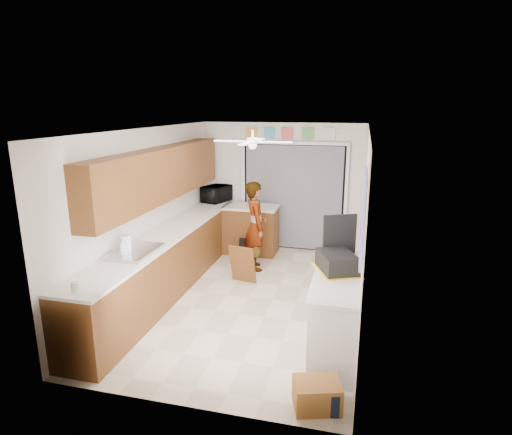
# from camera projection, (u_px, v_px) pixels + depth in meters

# --- Properties ---
(floor) EXTENTS (5.00, 5.00, 0.00)m
(floor) POSITION_uv_depth(u_px,v_px,m) (250.00, 297.00, 6.48)
(floor) COLOR beige
(floor) RESTS_ON ground
(ceiling) EXTENTS (5.00, 5.00, 0.00)m
(ceiling) POSITION_uv_depth(u_px,v_px,m) (249.00, 129.00, 5.85)
(ceiling) COLOR white
(ceiling) RESTS_ON ground
(wall_back) EXTENTS (3.20, 0.00, 3.20)m
(wall_back) POSITION_uv_depth(u_px,v_px,m) (281.00, 187.00, 8.51)
(wall_back) COLOR white
(wall_back) RESTS_ON ground
(wall_front) EXTENTS (3.20, 0.00, 3.20)m
(wall_front) POSITION_uv_depth(u_px,v_px,m) (178.00, 287.00, 3.82)
(wall_front) COLOR white
(wall_front) RESTS_ON ground
(wall_left) EXTENTS (0.00, 5.00, 5.00)m
(wall_left) POSITION_uv_depth(u_px,v_px,m) (148.00, 211.00, 6.54)
(wall_left) COLOR white
(wall_left) RESTS_ON ground
(wall_right) EXTENTS (0.00, 5.00, 5.00)m
(wall_right) POSITION_uv_depth(u_px,v_px,m) (363.00, 225.00, 5.79)
(wall_right) COLOR white
(wall_right) RESTS_ON ground
(left_base_cabinets) EXTENTS (0.60, 4.80, 0.90)m
(left_base_cabinets) POSITION_uv_depth(u_px,v_px,m) (169.00, 262.00, 6.67)
(left_base_cabinets) COLOR brown
(left_base_cabinets) RESTS_ON floor
(left_countertop) EXTENTS (0.62, 4.80, 0.04)m
(left_countertop) POSITION_uv_depth(u_px,v_px,m) (168.00, 233.00, 6.55)
(left_countertop) COLOR white
(left_countertop) RESTS_ON left_base_cabinets
(upper_cabinets) EXTENTS (0.32, 4.00, 0.80)m
(upper_cabinets) POSITION_uv_depth(u_px,v_px,m) (162.00, 174.00, 6.55)
(upper_cabinets) COLOR brown
(upper_cabinets) RESTS_ON wall_left
(sink_basin) EXTENTS (0.50, 0.76, 0.06)m
(sink_basin) POSITION_uv_depth(u_px,v_px,m) (135.00, 252.00, 5.60)
(sink_basin) COLOR silver
(sink_basin) RESTS_ON left_countertop
(faucet) EXTENTS (0.03, 0.03, 0.22)m
(faucet) POSITION_uv_depth(u_px,v_px,m) (121.00, 244.00, 5.62)
(faucet) COLOR silver
(faucet) RESTS_ON left_countertop
(peninsula_base) EXTENTS (1.00, 0.60, 0.90)m
(peninsula_base) POSITION_uv_depth(u_px,v_px,m) (251.00, 230.00, 8.36)
(peninsula_base) COLOR brown
(peninsula_base) RESTS_ON floor
(peninsula_top) EXTENTS (1.04, 0.64, 0.04)m
(peninsula_top) POSITION_uv_depth(u_px,v_px,m) (251.00, 207.00, 8.24)
(peninsula_top) COLOR white
(peninsula_top) RESTS_ON peninsula_base
(back_opening_recess) EXTENTS (2.00, 0.06, 2.10)m
(back_opening_recess) POSITION_uv_depth(u_px,v_px,m) (293.00, 197.00, 8.47)
(back_opening_recess) COLOR black
(back_opening_recess) RESTS_ON wall_back
(curtain_panel) EXTENTS (1.90, 0.03, 2.05)m
(curtain_panel) POSITION_uv_depth(u_px,v_px,m) (293.00, 198.00, 8.44)
(curtain_panel) COLOR gray
(curtain_panel) RESTS_ON wall_back
(door_trim_left) EXTENTS (0.06, 0.04, 2.10)m
(door_trim_left) POSITION_uv_depth(u_px,v_px,m) (244.00, 195.00, 8.68)
(door_trim_left) COLOR white
(door_trim_left) RESTS_ON wall_back
(door_trim_right) EXTENTS (0.06, 0.04, 2.10)m
(door_trim_right) POSITION_uv_depth(u_px,v_px,m) (346.00, 200.00, 8.21)
(door_trim_right) COLOR white
(door_trim_right) RESTS_ON wall_back
(door_trim_head) EXTENTS (2.10, 0.04, 0.06)m
(door_trim_head) POSITION_uv_depth(u_px,v_px,m) (294.00, 143.00, 8.17)
(door_trim_head) COLOR white
(door_trim_head) RESTS_ON wall_back
(header_frame_0) EXTENTS (0.22, 0.02, 0.22)m
(header_frame_0) POSITION_uv_depth(u_px,v_px,m) (252.00, 133.00, 8.35)
(header_frame_0) COLOR #E5AA4C
(header_frame_0) RESTS_ON wall_back
(header_frame_1) EXTENTS (0.22, 0.02, 0.22)m
(header_frame_1) POSITION_uv_depth(u_px,v_px,m) (269.00, 133.00, 8.27)
(header_frame_1) COLOR #48AAC0
(header_frame_1) RESTS_ON wall_back
(header_frame_2) EXTENTS (0.22, 0.02, 0.22)m
(header_frame_2) POSITION_uv_depth(u_px,v_px,m) (287.00, 133.00, 8.19)
(header_frame_2) COLOR #D45B4F
(header_frame_2) RESTS_ON wall_back
(header_frame_3) EXTENTS (0.22, 0.02, 0.22)m
(header_frame_3) POSITION_uv_depth(u_px,v_px,m) (308.00, 134.00, 8.10)
(header_frame_3) COLOR #61A45D
(header_frame_3) RESTS_ON wall_back
(header_frame_4) EXTENTS (0.22, 0.02, 0.22)m
(header_frame_4) POSITION_uv_depth(u_px,v_px,m) (329.00, 134.00, 8.00)
(header_frame_4) COLOR silver
(header_frame_4) RESTS_ON wall_back
(route66_sign) EXTENTS (0.22, 0.02, 0.26)m
(route66_sign) POSITION_uv_depth(u_px,v_px,m) (235.00, 132.00, 8.44)
(route66_sign) COLOR silver
(route66_sign) RESTS_ON wall_back
(right_counter_base) EXTENTS (0.50, 1.40, 0.90)m
(right_counter_base) POSITION_uv_depth(u_px,v_px,m) (336.00, 318.00, 4.92)
(right_counter_base) COLOR white
(right_counter_base) RESTS_ON floor
(right_counter_top) EXTENTS (0.54, 1.44, 0.04)m
(right_counter_top) POSITION_uv_depth(u_px,v_px,m) (337.00, 280.00, 4.81)
(right_counter_top) COLOR white
(right_counter_top) RESTS_ON right_counter_base
(abstract_painting) EXTENTS (0.03, 1.15, 0.95)m
(abstract_painting) POSITION_uv_depth(u_px,v_px,m) (363.00, 214.00, 4.75)
(abstract_painting) COLOR #F75BDC
(abstract_painting) RESTS_ON wall_right
(ceiling_fan) EXTENTS (1.14, 1.14, 0.24)m
(ceiling_fan) POSITION_uv_depth(u_px,v_px,m) (253.00, 142.00, 6.08)
(ceiling_fan) COLOR white
(ceiling_fan) RESTS_ON ceiling
(microwave) EXTENTS (0.55, 0.67, 0.32)m
(microwave) POSITION_uv_depth(u_px,v_px,m) (216.00, 194.00, 8.58)
(microwave) COLOR black
(microwave) RESTS_ON left_countertop
(soap_bottle) EXTENTS (0.14, 0.14, 0.28)m
(soap_bottle) POSITION_uv_depth(u_px,v_px,m) (124.00, 247.00, 5.42)
(soap_bottle) COLOR silver
(soap_bottle) RESTS_ON left_countertop
(jar_b) EXTENTS (0.09, 0.09, 0.12)m
(jar_b) POSITION_uv_depth(u_px,v_px,m) (75.00, 287.00, 4.41)
(jar_b) COLOR silver
(jar_b) RESTS_ON left_countertop
(paper_towel_roll) EXTENTS (0.15, 0.15, 0.25)m
(paper_towel_roll) POSITION_uv_depth(u_px,v_px,m) (127.00, 244.00, 5.57)
(paper_towel_roll) COLOR white
(paper_towel_roll) RESTS_ON left_countertop
(suitcase) EXTENTS (0.55, 0.61, 0.22)m
(suitcase) POSITION_uv_depth(u_px,v_px,m) (337.00, 262.00, 4.99)
(suitcase) COLOR black
(suitcase) RESTS_ON right_counter_top
(suitcase_rim) EXTENTS (0.64, 0.71, 0.02)m
(suitcase_rim) POSITION_uv_depth(u_px,v_px,m) (337.00, 271.00, 5.02)
(suitcase_rim) COLOR yellow
(suitcase_rim) RESTS_ON suitcase
(suitcase_lid) EXTENTS (0.40, 0.20, 0.50)m
(suitcase_lid) POSITION_uv_depth(u_px,v_px,m) (340.00, 234.00, 5.20)
(suitcase_lid) COLOR black
(suitcase_lid) RESTS_ON suitcase
(cardboard_box) EXTENTS (0.52, 0.44, 0.27)m
(cardboard_box) POSITION_uv_depth(u_px,v_px,m) (317.00, 395.00, 4.09)
(cardboard_box) COLOR #BC863B
(cardboard_box) RESTS_ON floor
(navy_crate) EXTENTS (0.45, 0.40, 0.23)m
(navy_crate) POSITION_uv_depth(u_px,v_px,m) (317.00, 397.00, 4.09)
(navy_crate) COLOR #151F34
(navy_crate) RESTS_ON floor
(cabinet_door_panel) EXTENTS (0.45, 0.24, 0.63)m
(cabinet_door_panel) POSITION_uv_depth(u_px,v_px,m) (243.00, 264.00, 6.94)
(cabinet_door_panel) COLOR brown
(cabinet_door_panel) RESTS_ON floor
(man) EXTENTS (0.58, 0.68, 1.57)m
(man) POSITION_uv_depth(u_px,v_px,m) (255.00, 226.00, 7.44)
(man) COLOR white
(man) RESTS_ON floor
(dog) EXTENTS (0.36, 0.59, 0.43)m
(dog) POSITION_uv_depth(u_px,v_px,m) (243.00, 249.00, 8.00)
(dog) COLOR black
(dog) RESTS_ON floor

